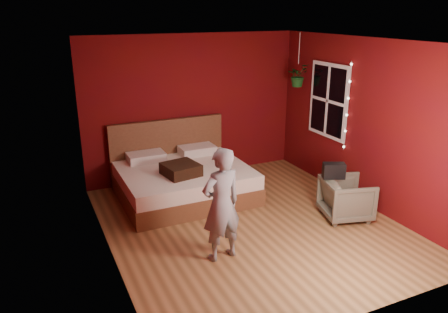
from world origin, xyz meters
TOP-DOWN VIEW (x-y plane):
  - floor at (0.00, 0.00)m, footprint 4.50×4.50m
  - room_walls at (0.00, 0.00)m, footprint 4.04×4.54m
  - window at (1.97, 0.90)m, footprint 0.05×0.97m
  - fairy_lights at (1.94, 0.38)m, footprint 0.04×0.04m
  - bed at (-0.54, 1.41)m, footprint 2.08×1.77m
  - person at (-0.75, -0.64)m, footprint 0.58×0.42m
  - armchair at (1.40, -0.41)m, footprint 0.84×0.82m
  - handbag at (1.23, -0.27)m, footprint 0.36×0.28m
  - throw_pillow at (-0.69, 1.04)m, footprint 0.59×0.59m
  - hanging_plant at (1.78, 1.58)m, footprint 0.45×0.42m

SIDE VIEW (x-z plane):
  - floor at x=0.00m, z-range 0.00..0.00m
  - bed at x=-0.54m, z-range -0.27..0.87m
  - armchair at x=1.40m, z-range 0.00..0.62m
  - throw_pillow at x=-0.69m, z-range 0.52..0.70m
  - person at x=-0.75m, z-range 0.00..1.46m
  - handbag at x=1.23m, z-range 0.62..0.85m
  - fairy_lights at x=1.94m, z-range 0.77..2.22m
  - window at x=1.97m, z-range 0.87..2.14m
  - room_walls at x=0.00m, z-range 0.37..2.99m
  - hanging_plant at x=1.78m, z-range 1.38..2.33m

